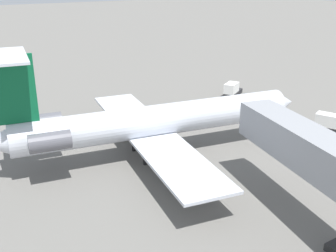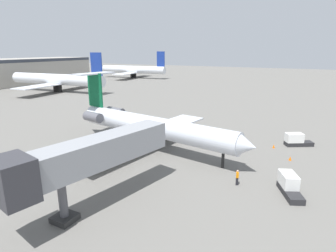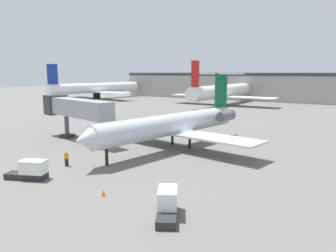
{
  "view_description": "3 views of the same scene",
  "coord_description": "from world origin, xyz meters",
  "px_view_note": "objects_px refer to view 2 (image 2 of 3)",
  "views": [
    {
      "loc": [
        -30.73,
        15.96,
        16.03
      ],
      "look_at": [
        -1.41,
        -2.16,
        2.91
      ],
      "focal_mm": 43.37,
      "sensor_mm": 36.0,
      "label": 1
    },
    {
      "loc": [
        -33.21,
        -20.9,
        13.82
      ],
      "look_at": [
        0.64,
        -3.39,
        3.34
      ],
      "focal_mm": 29.74,
      "sensor_mm": 36.0,
      "label": 2
    },
    {
      "loc": [
        22.74,
        -38.89,
        10.34
      ],
      "look_at": [
        1.19,
        -5.48,
        3.87
      ],
      "focal_mm": 35.24,
      "sensor_mm": 36.0,
      "label": 3
    }
  ],
  "objects_px": {
    "regional_jet": "(148,125)",
    "parked_airliner_east_mid": "(134,70)",
    "baggage_tug_trailing": "(289,185)",
    "traffic_cone_mid": "(290,158)",
    "jet_bridge": "(85,157)",
    "traffic_cone_near": "(274,146)",
    "parked_airliner_centre": "(57,80)",
    "ground_crew_marshaller": "(237,177)",
    "baggage_tug_lead": "(296,140)"
  },
  "relations": [
    {
      "from": "regional_jet",
      "to": "parked_airliner_east_mid",
      "type": "bearing_deg",
      "value": 35.26
    },
    {
      "from": "baggage_tug_trailing",
      "to": "traffic_cone_mid",
      "type": "relative_size",
      "value": 7.68
    },
    {
      "from": "regional_jet",
      "to": "jet_bridge",
      "type": "height_order",
      "value": "regional_jet"
    },
    {
      "from": "traffic_cone_near",
      "to": "parked_airliner_centre",
      "type": "distance_m",
      "value": 76.79
    },
    {
      "from": "ground_crew_marshaller",
      "to": "baggage_tug_trailing",
      "type": "distance_m",
      "value": 5.05
    },
    {
      "from": "ground_crew_marshaller",
      "to": "baggage_tug_lead",
      "type": "xyz_separation_m",
      "value": [
        16.46,
        -4.73,
        -0.02
      ]
    },
    {
      "from": "baggage_tug_trailing",
      "to": "baggage_tug_lead",
      "type": "bearing_deg",
      "value": 1.0
    },
    {
      "from": "baggage_tug_lead",
      "to": "baggage_tug_trailing",
      "type": "distance_m",
      "value": 15.8
    },
    {
      "from": "regional_jet",
      "to": "traffic_cone_mid",
      "type": "height_order",
      "value": "regional_jet"
    },
    {
      "from": "regional_jet",
      "to": "parked_airliner_centre",
      "type": "relative_size",
      "value": 0.81
    },
    {
      "from": "regional_jet",
      "to": "baggage_tug_trailing",
      "type": "bearing_deg",
      "value": -104.06
    },
    {
      "from": "parked_airliner_centre",
      "to": "regional_jet",
      "type": "bearing_deg",
      "value": -121.06
    },
    {
      "from": "regional_jet",
      "to": "parked_airliner_centre",
      "type": "xyz_separation_m",
      "value": [
        33.8,
        56.12,
        0.67
      ]
    },
    {
      "from": "traffic_cone_mid",
      "to": "parked_airliner_east_mid",
      "type": "height_order",
      "value": "parked_airliner_east_mid"
    },
    {
      "from": "baggage_tug_trailing",
      "to": "regional_jet",
      "type": "bearing_deg",
      "value": 75.94
    },
    {
      "from": "jet_bridge",
      "to": "traffic_cone_mid",
      "type": "xyz_separation_m",
      "value": [
        20.58,
        -15.12,
        -4.68
      ]
    },
    {
      "from": "ground_crew_marshaller",
      "to": "parked_airliner_east_mid",
      "type": "bearing_deg",
      "value": 39.41
    },
    {
      "from": "traffic_cone_near",
      "to": "parked_airliner_east_mid",
      "type": "relative_size",
      "value": 0.02
    },
    {
      "from": "parked_airliner_east_mid",
      "to": "baggage_tug_lead",
      "type": "bearing_deg",
      "value": -133.13
    },
    {
      "from": "traffic_cone_mid",
      "to": "baggage_tug_trailing",
      "type": "bearing_deg",
      "value": -176.64
    },
    {
      "from": "traffic_cone_near",
      "to": "ground_crew_marshaller",
      "type": "bearing_deg",
      "value": 171.99
    },
    {
      "from": "jet_bridge",
      "to": "baggage_tug_lead",
      "type": "xyz_separation_m",
      "value": [
        27.2,
        -15.39,
        -4.12
      ]
    },
    {
      "from": "ground_crew_marshaller",
      "to": "baggage_tug_trailing",
      "type": "height_order",
      "value": "baggage_tug_trailing"
    },
    {
      "from": "ground_crew_marshaller",
      "to": "traffic_cone_mid",
      "type": "distance_m",
      "value": 10.82
    },
    {
      "from": "regional_jet",
      "to": "parked_airliner_east_mid",
      "type": "height_order",
      "value": "parked_airliner_east_mid"
    },
    {
      "from": "traffic_cone_mid",
      "to": "parked_airliner_centre",
      "type": "height_order",
      "value": "parked_airliner_centre"
    },
    {
      "from": "parked_airliner_centre",
      "to": "jet_bridge",
      "type": "bearing_deg",
      "value": -129.94
    },
    {
      "from": "baggage_tug_lead",
      "to": "baggage_tug_trailing",
      "type": "bearing_deg",
      "value": -179.0
    },
    {
      "from": "traffic_cone_near",
      "to": "parked_airliner_east_mid",
      "type": "height_order",
      "value": "parked_airliner_east_mid"
    },
    {
      "from": "regional_jet",
      "to": "parked_airliner_east_mid",
      "type": "distance_m",
      "value": 104.38
    },
    {
      "from": "ground_crew_marshaller",
      "to": "traffic_cone_mid",
      "type": "bearing_deg",
      "value": -24.39
    },
    {
      "from": "traffic_cone_mid",
      "to": "jet_bridge",
      "type": "bearing_deg",
      "value": 143.69
    },
    {
      "from": "baggage_tug_trailing",
      "to": "parked_airliner_east_mid",
      "type": "xyz_separation_m",
      "value": [
        90.05,
        79.54,
        3.28
      ]
    },
    {
      "from": "baggage_tug_trailing",
      "to": "traffic_cone_near",
      "type": "xyz_separation_m",
      "value": [
        13.19,
        3.05,
        -0.56
      ]
    },
    {
      "from": "ground_crew_marshaller",
      "to": "traffic_cone_near",
      "type": "bearing_deg",
      "value": -8.01
    },
    {
      "from": "ground_crew_marshaller",
      "to": "parked_airliner_east_mid",
      "type": "distance_m",
      "value": 117.45
    },
    {
      "from": "parked_airliner_centre",
      "to": "traffic_cone_mid",
      "type": "bearing_deg",
      "value": -111.47
    },
    {
      "from": "jet_bridge",
      "to": "traffic_cone_mid",
      "type": "height_order",
      "value": "jet_bridge"
    },
    {
      "from": "parked_airliner_east_mid",
      "to": "baggage_tug_trailing",
      "type": "bearing_deg",
      "value": -138.55
    },
    {
      "from": "traffic_cone_near",
      "to": "baggage_tug_trailing",
      "type": "bearing_deg",
      "value": -166.96
    },
    {
      "from": "baggage_tug_trailing",
      "to": "traffic_cone_mid",
      "type": "distance_m",
      "value": 9.21
    },
    {
      "from": "jet_bridge",
      "to": "baggage_tug_lead",
      "type": "relative_size",
      "value": 3.92
    },
    {
      "from": "traffic_cone_mid",
      "to": "traffic_cone_near",
      "type": "bearing_deg",
      "value": 32.08
    },
    {
      "from": "parked_airliner_east_mid",
      "to": "traffic_cone_near",
      "type": "bearing_deg",
      "value": -135.14
    },
    {
      "from": "jet_bridge",
      "to": "traffic_cone_near",
      "type": "distance_m",
      "value": 28.03
    },
    {
      "from": "baggage_tug_lead",
      "to": "baggage_tug_trailing",
      "type": "xyz_separation_m",
      "value": [
        -15.8,
        -0.27,
        0.0
      ]
    },
    {
      "from": "baggage_tug_trailing",
      "to": "parked_airliner_centre",
      "type": "height_order",
      "value": "parked_airliner_centre"
    },
    {
      "from": "regional_jet",
      "to": "baggage_tug_trailing",
      "type": "xyz_separation_m",
      "value": [
        -4.83,
        -19.28,
        -2.59
      ]
    },
    {
      "from": "baggage_tug_lead",
      "to": "baggage_tug_trailing",
      "type": "relative_size",
      "value": 0.99
    },
    {
      "from": "parked_airliner_centre",
      "to": "ground_crew_marshaller",
      "type": "bearing_deg",
      "value": -119.17
    }
  ]
}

